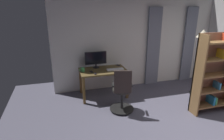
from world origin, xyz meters
TOP-DOWN VIEW (x-y plane):
  - ground_plane at (0.00, 0.00)m, footprint 7.13×7.13m
  - back_room_partition at (0.00, -2.74)m, footprint 4.86×0.10m
  - curtain_left_panel at (-1.67, -2.63)m, footprint 0.36×0.06m
  - curtain_right_panel at (-0.47, -2.63)m, footprint 0.40×0.06m
  - desk at (1.15, -2.23)m, footprint 1.21×0.72m
  - office_chair at (0.94, -1.30)m, footprint 0.56×0.56m
  - computer_monitor at (1.29, -2.47)m, footprint 0.58×0.18m
  - computer_keyboard at (0.85, -2.15)m, footprint 0.44×0.15m
  - computer_mouse at (1.41, -1.95)m, footprint 0.06×0.10m
  - cell_phone_face_up at (1.47, -2.15)m, footprint 0.09×0.15m
  - cell_phone_by_monitor at (0.66, -2.49)m, footprint 0.12×0.16m
  - mug_tea at (1.68, -2.23)m, footprint 0.14×0.09m
  - bookshelf at (-1.05, -0.83)m, footprint 0.96×0.30m
  - floor_lamp at (-1.31, -1.66)m, footprint 0.33×0.33m

SIDE VIEW (x-z plane):
  - ground_plane at x=0.00m, z-range 0.00..0.00m
  - office_chair at x=0.94m, z-range -0.04..1.00m
  - desk at x=1.15m, z-range 0.26..0.99m
  - cell_phone_face_up at x=1.47m, z-range 0.73..0.74m
  - cell_phone_by_monitor at x=0.66m, z-range 0.73..0.74m
  - computer_keyboard at x=0.85m, z-range 0.73..0.75m
  - computer_mouse at x=1.41m, z-range 0.73..0.77m
  - mug_tea at x=1.68m, z-range 0.73..0.83m
  - bookshelf at x=-1.05m, z-range 0.00..1.79m
  - computer_monitor at x=1.29m, z-range 0.76..1.20m
  - curtain_left_panel at x=-1.67m, z-range 0.00..2.28m
  - curtain_right_panel at x=-0.47m, z-range 0.00..2.28m
  - back_room_partition at x=0.00m, z-range 0.00..2.59m
  - floor_lamp at x=-1.31m, z-range 0.61..2.36m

